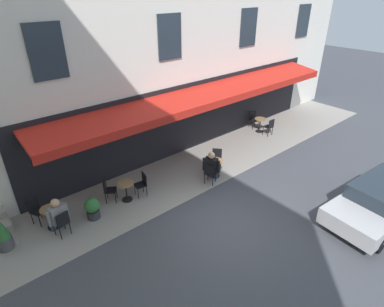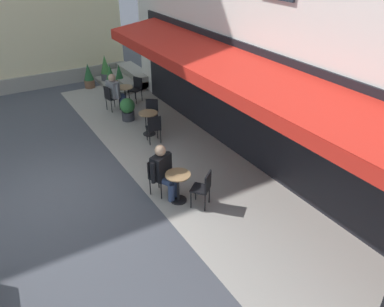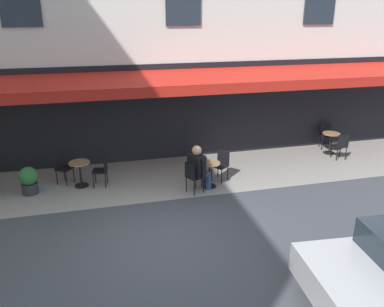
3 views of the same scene
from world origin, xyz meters
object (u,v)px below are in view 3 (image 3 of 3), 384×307
at_px(cafe_chair_black_under_awning, 102,168).
at_px(potted_plant_entrance_left, 29,180).
at_px(cafe_chair_black_kerbside, 193,175).
at_px(cafe_chair_black_by_window, 62,166).
at_px(cafe_chair_black_facing_street, 221,163).
at_px(cafe_table_far_end, 331,140).
at_px(seated_patron_in_black, 199,167).
at_px(cafe_chair_black_near_door, 326,133).
at_px(cafe_table_near_entrance, 210,171).
at_px(cafe_chair_black_back_row, 341,144).
at_px(cafe_table_mid_terrace, 80,171).

xyz_separation_m(cafe_chair_black_under_awning, potted_plant_entrance_left, (1.99, 0.03, -0.13)).
bearing_deg(cafe_chair_black_kerbside, cafe_chair_black_by_window, -23.94).
height_order(cafe_chair_black_facing_street, cafe_chair_black_by_window, same).
height_order(cafe_chair_black_facing_street, cafe_table_far_end, cafe_chair_black_facing_street).
height_order(cafe_chair_black_under_awning, potted_plant_entrance_left, cafe_chair_black_under_awning).
xyz_separation_m(cafe_chair_black_by_window, cafe_table_far_end, (-9.04, -0.36, -0.06)).
relative_size(cafe_chair_black_kerbside, seated_patron_in_black, 0.67).
xyz_separation_m(cafe_chair_black_kerbside, cafe_chair_black_near_door, (-5.68, -2.53, 0.00)).
bearing_deg(seated_patron_in_black, cafe_table_far_end, -160.94).
relative_size(cafe_table_near_entrance, cafe_chair_black_back_row, 0.82).
relative_size(cafe_chair_black_near_door, seated_patron_in_black, 0.67).
distance_m(cafe_chair_black_facing_street, cafe_table_mid_terrace, 4.11).
bearing_deg(cafe_chair_black_near_door, cafe_chair_black_facing_street, 21.84).
xyz_separation_m(cafe_chair_black_by_window, potted_plant_entrance_left, (0.85, 0.50, -0.13)).
xyz_separation_m(cafe_chair_black_by_window, cafe_chair_black_back_row, (-9.03, 0.27, 0.00)).
xyz_separation_m(cafe_chair_black_under_awning, cafe_chair_black_near_door, (-8.08, -1.44, 0.00)).
height_order(cafe_table_near_entrance, cafe_chair_black_kerbside, cafe_chair_black_kerbside).
distance_m(cafe_table_far_end, cafe_chair_black_near_door, 0.63).
height_order(cafe_chair_black_kerbside, cafe_chair_black_near_door, same).
height_order(cafe_chair_black_kerbside, cafe_chair_black_by_window, same).
height_order(cafe_table_mid_terrace, cafe_chair_black_near_door, cafe_chair_black_near_door).
height_order(cafe_table_near_entrance, cafe_table_far_end, same).
xyz_separation_m(cafe_chair_black_by_window, cafe_chair_black_near_door, (-9.22, -0.96, 0.00)).
bearing_deg(cafe_chair_black_by_window, cafe_chair_black_near_door, -174.04).
bearing_deg(seated_patron_in_black, cafe_chair_black_under_awning, -21.08).
bearing_deg(cafe_chair_black_under_awning, cafe_chair_black_kerbside, 155.46).
height_order(cafe_chair_black_by_window, potted_plant_entrance_left, cafe_chair_black_by_window).
relative_size(cafe_table_far_end, cafe_chair_black_back_row, 0.82).
bearing_deg(seated_patron_in_black, cafe_chair_black_kerbside, 25.78).
xyz_separation_m(cafe_chair_black_under_awning, seated_patron_in_black, (-2.59, 1.00, 0.17)).
relative_size(cafe_chair_black_facing_street, seated_patron_in_black, 0.67).
relative_size(cafe_chair_black_kerbside, potted_plant_entrance_left, 1.16).
bearing_deg(cafe_chair_black_back_row, cafe_chair_black_near_door, -98.73).
distance_m(cafe_table_far_end, potted_plant_entrance_left, 9.93).
relative_size(cafe_chair_black_under_awning, cafe_chair_black_near_door, 1.00).
distance_m(cafe_chair_black_facing_street, cafe_chair_black_by_window, 4.68).
relative_size(cafe_table_far_end, seated_patron_in_black, 0.55).
xyz_separation_m(cafe_table_near_entrance, cafe_chair_black_kerbside, (0.57, 0.27, 0.06)).
distance_m(cafe_chair_black_facing_street, cafe_chair_black_under_awning, 3.48).
distance_m(cafe_table_mid_terrace, cafe_chair_black_back_row, 8.51).
bearing_deg(potted_plant_entrance_left, cafe_chair_black_near_door, -171.71).
xyz_separation_m(cafe_table_mid_terrace, cafe_chair_black_by_window, (0.52, -0.36, 0.06)).
bearing_deg(cafe_chair_black_by_window, cafe_chair_black_facing_street, 169.02).
distance_m(cafe_chair_black_kerbside, cafe_chair_black_near_door, 6.22).
xyz_separation_m(cafe_chair_black_facing_street, cafe_chair_black_by_window, (4.59, -0.89, 0.00)).
bearing_deg(cafe_chair_black_back_row, cafe_chair_black_facing_street, 7.91).
height_order(cafe_chair_black_by_window, cafe_chair_black_back_row, same).
bearing_deg(cafe_table_near_entrance, cafe_table_mid_terrace, -14.58).
xyz_separation_m(cafe_chair_black_kerbside, cafe_table_mid_terrace, (3.02, -1.21, -0.06)).
bearing_deg(cafe_table_near_entrance, seated_patron_in_black, 25.78).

